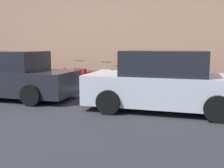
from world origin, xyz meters
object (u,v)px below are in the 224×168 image
at_px(suitcase_navy_2, 144,82).
at_px(fire_hydrant, 64,76).
at_px(bollard_post, 46,77).
at_px(suitcase_black_4, 119,80).
at_px(suitcase_red_7, 80,77).
at_px(parking_meter, 198,68).
at_px(suitcase_olive_3, 131,81).
at_px(suitcase_silver_5, 106,78).
at_px(parked_car_silver_0, 164,82).
at_px(suitcase_red_0, 171,82).
at_px(suitcase_teal_1, 157,82).
at_px(parked_car_charcoal_1, 8,76).
at_px(suitcase_maroon_6, 92,80).

distance_m(suitcase_navy_2, fire_hydrant, 3.35).
bearing_deg(bollard_post, suitcase_black_4, -177.74).
distance_m(suitcase_red_7, parking_meter, 4.54).
xyz_separation_m(suitcase_olive_3, suitcase_silver_5, (1.05, -0.11, 0.04)).
xyz_separation_m(fire_hydrant, parked_car_silver_0, (-4.44, 2.37, 0.23)).
relative_size(suitcase_red_7, parking_meter, 0.83).
distance_m(suitcase_olive_3, suitcase_black_4, 0.49).
relative_size(suitcase_red_0, parked_car_silver_0, 0.23).
bearing_deg(suitcase_red_7, suitcase_navy_2, -179.07).
xyz_separation_m(fire_hydrant, bollard_post, (0.76, 0.15, -0.04)).
height_order(suitcase_teal_1, suitcase_red_7, suitcase_red_7).
height_order(suitcase_red_0, suitcase_teal_1, suitcase_red_0).
bearing_deg(bollard_post, suitcase_silver_5, -175.05).
bearing_deg(suitcase_red_0, suitcase_red_7, 1.20).
bearing_deg(fire_hydrant, parked_car_charcoal_1, 70.61).
bearing_deg(parked_car_charcoal_1, suitcase_teal_1, -153.43).
relative_size(suitcase_olive_3, suitcase_black_4, 1.00).
distance_m(suitcase_red_0, parked_car_charcoal_1, 5.72).
bearing_deg(suitcase_red_0, parked_car_charcoal_1, 25.03).
relative_size(bollard_post, parked_car_charcoal_1, 0.15).
distance_m(suitcase_red_0, suitcase_olive_3, 1.45).
bearing_deg(suitcase_navy_2, suitcase_red_7, 0.93).
bearing_deg(suitcase_red_0, bollard_post, 2.20).
xyz_separation_m(suitcase_red_0, parked_car_silver_0, (-0.10, 2.42, 0.29)).
bearing_deg(suitcase_olive_3, fire_hydrant, -0.71).
xyz_separation_m(suitcase_teal_1, suitcase_navy_2, (0.51, -0.04, -0.01)).
height_order(suitcase_maroon_6, parking_meter, parking_meter).
relative_size(suitcase_teal_1, suitcase_navy_2, 1.09).
bearing_deg(parked_car_silver_0, suitcase_teal_1, -76.16).
bearing_deg(parked_car_charcoal_1, suitcase_red_0, -154.97).
relative_size(suitcase_olive_3, parked_car_silver_0, 0.20).
height_order(suitcase_red_0, suitcase_silver_5, suitcase_silver_5).
bearing_deg(suitcase_teal_1, parking_meter, -168.95).
bearing_deg(suitcase_teal_1, suitcase_red_7, 0.11).
relative_size(suitcase_maroon_6, parked_car_silver_0, 0.15).
height_order(suitcase_navy_2, suitcase_maroon_6, suitcase_navy_2).
distance_m(suitcase_black_4, fire_hydrant, 2.40).
xyz_separation_m(suitcase_red_0, suitcase_silver_5, (2.50, -0.03, 0.04)).
xyz_separation_m(suitcase_navy_2, suitcase_silver_5, (1.51, -0.06, 0.08)).
bearing_deg(parked_car_charcoal_1, fire_hydrant, -109.39).
relative_size(parking_meter, parked_car_charcoal_1, 0.27).
height_order(suitcase_black_4, suitcase_maroon_6, suitcase_black_4).
bearing_deg(parking_meter, suitcase_silver_5, 2.93).
bearing_deg(suitcase_silver_5, suitcase_navy_2, 177.61).
bearing_deg(parked_car_silver_0, suitcase_maroon_6, -36.23).
relative_size(suitcase_black_4, parking_meter, 0.69).
xyz_separation_m(suitcase_black_4, parking_meter, (-2.87, -0.28, 0.52)).
height_order(fire_hydrant, bollard_post, fire_hydrant).
bearing_deg(parking_meter, fire_hydrant, 2.72).
height_order(suitcase_silver_5, suitcase_maroon_6, suitcase_silver_5).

